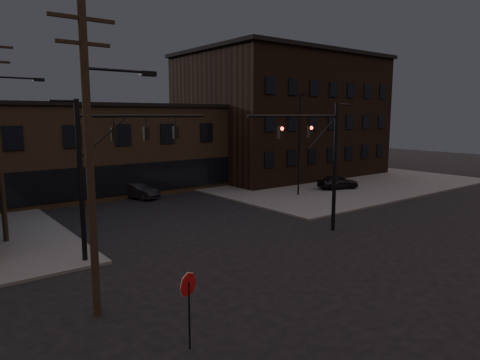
{
  "coord_description": "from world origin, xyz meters",
  "views": [
    {
      "loc": [
        -14.37,
        -12.81,
        7.24
      ],
      "look_at": [
        0.71,
        6.7,
        3.5
      ],
      "focal_mm": 32.0,
      "sensor_mm": 36.0,
      "label": 1
    }
  ],
  "objects_px": {
    "parked_car_lot_b": "(247,176)",
    "car_crossing": "(137,191)",
    "traffic_signal_far": "(106,161)",
    "parked_car_lot_a": "(338,182)",
    "traffic_signal_near": "(323,154)",
    "stop_sign": "(189,293)"
  },
  "relations": [
    {
      "from": "parked_car_lot_b",
      "to": "car_crossing",
      "type": "xyz_separation_m",
      "value": [
        -12.8,
        -0.44,
        -0.13
      ]
    },
    {
      "from": "traffic_signal_far",
      "to": "parked_car_lot_b",
      "type": "distance_m",
      "value": 25.41
    },
    {
      "from": "parked_car_lot_a",
      "to": "parked_car_lot_b",
      "type": "height_order",
      "value": "parked_car_lot_a"
    },
    {
      "from": "traffic_signal_near",
      "to": "parked_car_lot_b",
      "type": "relative_size",
      "value": 1.72
    },
    {
      "from": "parked_car_lot_a",
      "to": "traffic_signal_near",
      "type": "bearing_deg",
      "value": 143.03
    },
    {
      "from": "parked_car_lot_b",
      "to": "stop_sign",
      "type": "bearing_deg",
      "value": 139.11
    },
    {
      "from": "traffic_signal_far",
      "to": "parked_car_lot_b",
      "type": "xyz_separation_m",
      "value": [
        20.54,
        14.37,
        -4.19
      ]
    },
    {
      "from": "traffic_signal_far",
      "to": "parked_car_lot_b",
      "type": "relative_size",
      "value": 1.72
    },
    {
      "from": "traffic_signal_near",
      "to": "stop_sign",
      "type": "height_order",
      "value": "traffic_signal_near"
    },
    {
      "from": "traffic_signal_far",
      "to": "parked_car_lot_a",
      "type": "bearing_deg",
      "value": 13.21
    },
    {
      "from": "traffic_signal_far",
      "to": "parked_car_lot_a",
      "type": "xyz_separation_m",
      "value": [
        25.05,
        5.88,
        -4.18
      ]
    },
    {
      "from": "parked_car_lot_a",
      "to": "stop_sign",
      "type": "bearing_deg",
      "value": 138.24
    },
    {
      "from": "traffic_signal_near",
      "to": "stop_sign",
      "type": "xyz_separation_m",
      "value": [
        -13.36,
        -6.49,
        -3.09
      ]
    },
    {
      "from": "traffic_signal_far",
      "to": "stop_sign",
      "type": "distance_m",
      "value": 10.55
    },
    {
      "from": "car_crossing",
      "to": "traffic_signal_far",
      "type": "bearing_deg",
      "value": -140.31
    },
    {
      "from": "traffic_signal_near",
      "to": "car_crossing",
      "type": "bearing_deg",
      "value": 103.98
    },
    {
      "from": "parked_car_lot_a",
      "to": "traffic_signal_far",
      "type": "bearing_deg",
      "value": 120.38
    },
    {
      "from": "traffic_signal_near",
      "to": "stop_sign",
      "type": "bearing_deg",
      "value": -154.1
    },
    {
      "from": "traffic_signal_near",
      "to": "parked_car_lot_b",
      "type": "xyz_separation_m",
      "value": [
        8.47,
        17.87,
        -4.11
      ]
    },
    {
      "from": "stop_sign",
      "to": "car_crossing",
      "type": "distance_m",
      "value": 25.58
    },
    {
      "from": "traffic_signal_near",
      "to": "traffic_signal_far",
      "type": "xyz_separation_m",
      "value": [
        -12.07,
        3.5,
        0.08
      ]
    },
    {
      "from": "parked_car_lot_a",
      "to": "car_crossing",
      "type": "bearing_deg",
      "value": 82.26
    }
  ]
}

